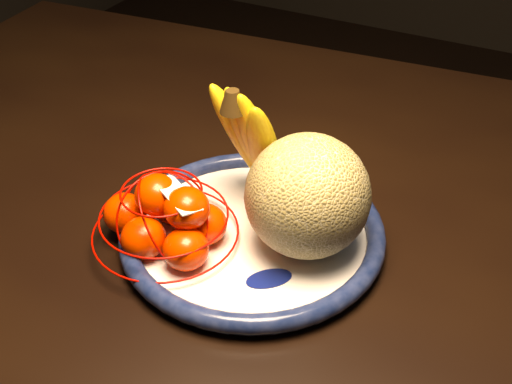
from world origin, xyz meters
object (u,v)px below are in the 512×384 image
at_px(cantaloupe, 307,196).
at_px(fruit_bowl, 252,232).
at_px(mandarin_bag, 167,219).
at_px(dining_table, 268,216).
at_px(banana_bunch, 255,137).

bearing_deg(cantaloupe, fruit_bowl, -170.96).
bearing_deg(cantaloupe, mandarin_bag, -154.86).
height_order(fruit_bowl, mandarin_bag, mandarin_bag).
xyz_separation_m(dining_table, cantaloupe, (0.11, -0.13, 0.17)).
bearing_deg(banana_bunch, fruit_bowl, -44.63).
distance_m(dining_table, fruit_bowl, 0.17).
height_order(fruit_bowl, cantaloupe, cantaloupe).
bearing_deg(cantaloupe, banana_bunch, 150.03).
bearing_deg(banana_bunch, cantaloupe, -9.66).
relative_size(cantaloupe, banana_bunch, 0.79).
xyz_separation_m(fruit_bowl, cantaloupe, (0.07, 0.01, 0.07)).
height_order(dining_table, mandarin_bag, mandarin_bag).
bearing_deg(cantaloupe, dining_table, 131.51).
height_order(cantaloupe, mandarin_bag, cantaloupe).
relative_size(dining_table, cantaloupe, 10.42).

